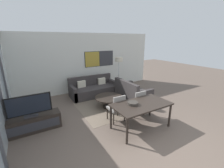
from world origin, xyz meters
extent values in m
plane|color=brown|center=(0.00, 0.00, 0.00)|extent=(24.00, 24.00, 0.00)
cube|color=silver|center=(0.00, 5.03, 1.40)|extent=(7.54, 0.06, 2.80)
cube|color=#2D2D33|center=(0.74, 4.99, 1.55)|extent=(1.59, 0.01, 0.76)
cube|color=#B29333|center=(0.35, 4.99, 1.55)|extent=(0.75, 0.02, 0.72)
cube|color=#38383D|center=(1.13, 4.99, 1.55)|extent=(0.75, 0.02, 0.72)
cube|color=#515156|center=(-3.24, 3.77, 1.40)|extent=(0.07, 0.08, 2.80)
cube|color=#706051|center=(-0.01, 2.69, 0.00)|extent=(2.26, 2.14, 0.01)
cube|color=black|center=(-2.66, 2.41, 0.23)|extent=(1.51, 0.43, 0.46)
cube|color=#2D2D33|center=(-2.66, 2.19, 0.23)|extent=(1.39, 0.01, 0.25)
cube|color=#2D2D33|center=(-2.66, 2.41, 0.49)|extent=(0.36, 0.20, 0.05)
cube|color=#2D2D33|center=(-2.66, 2.41, 0.55)|extent=(0.06, 0.03, 0.08)
cube|color=black|center=(-2.66, 2.41, 0.81)|extent=(1.13, 0.04, 0.55)
cube|color=black|center=(-2.66, 2.39, 0.81)|extent=(1.05, 0.01, 0.50)
cube|color=#383333|center=(-0.01, 4.10, 0.21)|extent=(2.12, 0.93, 0.42)
cube|color=#383333|center=(-0.01, 4.48, 0.43)|extent=(2.12, 0.16, 0.86)
cube|color=#383333|center=(-1.00, 4.10, 0.30)|extent=(0.14, 0.93, 0.60)
cube|color=#383333|center=(0.98, 4.10, 0.30)|extent=(0.14, 0.93, 0.60)
cube|color=beige|center=(-0.52, 4.30, 0.57)|extent=(0.36, 0.12, 0.30)
cube|color=beige|center=(0.49, 4.30, 0.57)|extent=(0.36, 0.12, 0.30)
cube|color=#383333|center=(1.26, 2.82, 0.21)|extent=(0.93, 1.52, 0.42)
cube|color=#383333|center=(0.88, 2.82, 0.43)|extent=(0.16, 1.52, 0.86)
cube|color=#383333|center=(1.26, 2.13, 0.30)|extent=(0.93, 0.14, 0.60)
cube|color=#383333|center=(1.26, 3.51, 0.30)|extent=(0.93, 0.14, 0.60)
cube|color=beige|center=(1.06, 2.48, 0.57)|extent=(0.12, 0.36, 0.30)
cylinder|color=black|center=(-0.01, 2.69, 0.01)|extent=(0.48, 0.48, 0.03)
cylinder|color=black|center=(-0.01, 2.69, 0.18)|extent=(0.19, 0.19, 0.37)
cylinder|color=black|center=(-0.01, 2.69, 0.39)|extent=(1.08, 1.08, 0.04)
cube|color=black|center=(0.09, 0.98, 0.74)|extent=(1.67, 0.91, 0.04)
cylinder|color=black|center=(-0.69, 0.59, 0.36)|extent=(0.06, 0.06, 0.72)
cylinder|color=black|center=(0.86, 0.59, 0.36)|extent=(0.06, 0.06, 0.72)
cylinder|color=black|center=(-0.69, 1.38, 0.36)|extent=(0.06, 0.06, 0.72)
cylinder|color=black|center=(0.86, 1.38, 0.36)|extent=(0.06, 0.06, 0.72)
cube|color=gray|center=(-0.32, 1.71, 0.42)|extent=(0.46, 0.46, 0.06)
cube|color=gray|center=(-0.32, 1.50, 0.67)|extent=(0.42, 0.05, 0.44)
cylinder|color=black|center=(-0.52, 1.51, 0.20)|extent=(0.04, 0.04, 0.39)
cylinder|color=black|center=(-0.12, 1.51, 0.20)|extent=(0.04, 0.04, 0.39)
cylinder|color=black|center=(-0.52, 1.91, 0.20)|extent=(0.04, 0.04, 0.39)
cylinder|color=black|center=(-0.12, 1.91, 0.20)|extent=(0.04, 0.04, 0.39)
cube|color=gray|center=(0.49, 1.69, 0.42)|extent=(0.46, 0.46, 0.06)
cube|color=gray|center=(0.49, 1.49, 0.67)|extent=(0.42, 0.05, 0.44)
cylinder|color=black|center=(0.29, 1.49, 0.20)|extent=(0.04, 0.04, 0.39)
cylinder|color=black|center=(0.69, 1.49, 0.20)|extent=(0.04, 0.04, 0.39)
cylinder|color=black|center=(0.29, 1.89, 0.20)|extent=(0.04, 0.04, 0.39)
cylinder|color=black|center=(0.69, 1.89, 0.20)|extent=(0.04, 0.04, 0.39)
cylinder|color=#332D28|center=(-0.16, 1.07, 0.80)|extent=(0.30, 0.30, 0.08)
torus|color=#332D28|center=(-0.16, 1.07, 0.83)|extent=(0.30, 0.30, 0.02)
cylinder|color=#2D2D33|center=(1.41, 4.19, 0.01)|extent=(0.28, 0.28, 0.02)
cylinder|color=#B7B7BC|center=(1.41, 4.19, 0.74)|extent=(0.03, 0.03, 1.43)
cylinder|color=beige|center=(1.41, 4.19, 1.56)|extent=(0.36, 0.36, 0.22)
camera|label=1|loc=(-2.62, -1.94, 2.53)|focal=24.00mm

